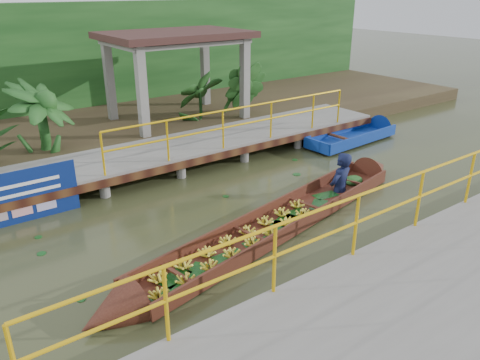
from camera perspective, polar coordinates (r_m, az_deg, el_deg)
ground at (r=9.39m, az=-4.32°, el=-6.05°), size 80.00×80.00×0.00m
land_strip at (r=15.75m, az=-19.12°, el=5.60°), size 30.00×8.00×0.45m
far_dock at (r=12.01m, az=-13.06°, el=2.46°), size 16.00×2.06×1.66m
near_dock at (r=7.32m, az=21.36°, el=-14.08°), size 18.00×2.40×1.73m
pavilion at (r=15.30m, az=-7.84°, el=16.08°), size 4.40×3.00×3.00m
foliage_backdrop at (r=17.75m, az=-22.46°, el=12.85°), size 30.00×0.80×4.00m
vendor_boat at (r=9.67m, az=6.61°, el=-3.20°), size 8.81×2.53×2.24m
moored_blue_boat at (r=15.60m, az=15.42°, el=5.63°), size 3.83×1.24×0.90m
tropical_plants at (r=12.97m, az=-24.05°, el=6.95°), size 14.56×1.56×1.95m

